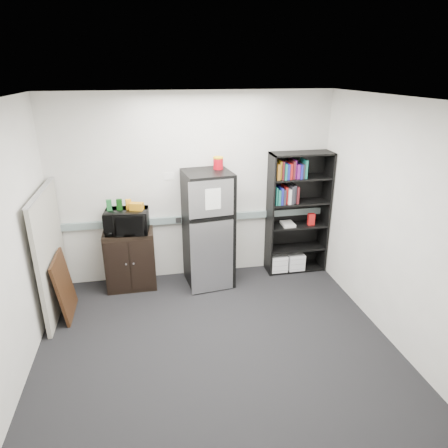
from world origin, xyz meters
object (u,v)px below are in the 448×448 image
Objects in this scene: bookshelf at (296,211)px; microwave at (127,221)px; cabinet at (130,259)px; cubicle_partition at (51,253)px; refrigerator at (208,229)px.

microwave is (-2.47, -0.08, 0.04)m from bookshelf.
cabinet is (-2.47, -0.07, -0.54)m from bookshelf.
cubicle_partition is 2.07m from refrigerator.
microwave is at bearing 23.46° from cubicle_partition.
cubicle_partition is at bearing -155.72° from cabinet.
cabinet is at bearing 95.29° from microwave.
refrigerator is at bearing 9.46° from cubicle_partition.
refrigerator is (2.05, 0.34, 0.02)m from cubicle_partition.
cubicle_partition reaches higher than microwave.
refrigerator is (-1.36, -0.15, -0.14)m from bookshelf.
cubicle_partition is (-3.41, -0.49, -0.16)m from bookshelf.
refrigerator is (1.11, -0.06, -0.18)m from microwave.
microwave is 0.34× the size of refrigerator.
bookshelf is at bearing 7.18° from microwave.
cabinet is at bearing 168.75° from refrigerator.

